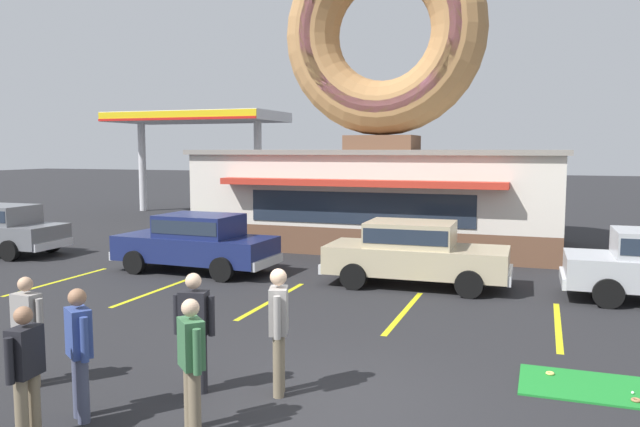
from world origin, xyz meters
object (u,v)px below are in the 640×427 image
at_px(car_navy, 197,241).
at_px(trash_bin, 206,234).
at_px(pedestrian_leather_jacket_man, 279,325).
at_px(golf_ball, 633,393).
at_px(pedestrian_blue_sweater_man, 194,327).
at_px(pedestrian_beanie_man, 27,326).
at_px(pedestrian_crossing_woman, 79,348).
at_px(car_champagne, 414,251).
at_px(pedestrian_hooded_kid, 191,359).
at_px(pedestrian_clipboard_woman, 26,368).

distance_m(car_navy, trash_bin, 4.10).
bearing_deg(pedestrian_leather_jacket_man, trash_bin, 124.34).
relative_size(golf_ball, trash_bin, 0.04).
height_order(pedestrian_blue_sweater_man, pedestrian_beanie_man, pedestrian_blue_sweater_man).
distance_m(pedestrian_beanie_man, pedestrian_crossing_woman, 1.63).
bearing_deg(pedestrian_beanie_man, trash_bin, 108.43).
xyz_separation_m(car_champagne, pedestrian_hooded_kid, (-0.92, -8.88, 0.03)).
bearing_deg(pedestrian_leather_jacket_man, pedestrian_hooded_kid, -109.98).
relative_size(golf_ball, pedestrian_leather_jacket_man, 0.02).
bearing_deg(pedestrian_beanie_man, car_champagne, 65.04).
bearing_deg(golf_ball, car_navy, 151.04).
height_order(car_navy, trash_bin, car_navy).
bearing_deg(pedestrian_blue_sweater_man, trash_bin, 119.35).
height_order(pedestrian_blue_sweater_man, pedestrian_clipboard_woman, pedestrian_blue_sweater_man).
distance_m(golf_ball, car_champagne, 7.29).
xyz_separation_m(pedestrian_hooded_kid, pedestrian_leather_jacket_man, (0.51, 1.41, 0.09)).
xyz_separation_m(pedestrian_blue_sweater_man, pedestrian_leather_jacket_man, (1.13, 0.33, 0.05)).
distance_m(golf_ball, pedestrian_hooded_kid, 5.98).
distance_m(pedestrian_hooded_kid, pedestrian_leather_jacket_man, 1.51).
distance_m(pedestrian_clipboard_woman, trash_bin, 14.13).
xyz_separation_m(golf_ball, pedestrian_clipboard_woman, (-6.78, -3.83, 0.83)).
distance_m(pedestrian_beanie_man, trash_bin, 12.41).
bearing_deg(pedestrian_hooded_kid, pedestrian_leather_jacket_man, 70.02).
distance_m(car_champagne, pedestrian_leather_jacket_man, 7.48).
distance_m(pedestrian_blue_sweater_man, pedestrian_beanie_man, 2.44).
height_order(pedestrian_clipboard_woman, pedestrian_beanie_man, pedestrian_clipboard_woman).
relative_size(pedestrian_clipboard_woman, pedestrian_beanie_man, 1.01).
height_order(car_champagne, pedestrian_leather_jacket_man, pedestrian_leather_jacket_man).
xyz_separation_m(pedestrian_leather_jacket_man, pedestrian_clipboard_woman, (-2.18, -2.26, -0.11)).
relative_size(golf_ball, car_champagne, 0.01).
height_order(golf_ball, pedestrian_beanie_man, pedestrian_beanie_man).
relative_size(pedestrian_clipboard_woman, trash_bin, 1.64).
bearing_deg(golf_ball, car_champagne, 125.43).
height_order(pedestrian_beanie_man, pedestrian_crossing_woman, pedestrian_crossing_woman).
relative_size(pedestrian_beanie_man, trash_bin, 1.63).
bearing_deg(trash_bin, car_navy, -63.35).
bearing_deg(pedestrian_leather_jacket_man, pedestrian_crossing_woman, -141.66).
distance_m(pedestrian_clipboard_woman, pedestrian_crossing_woman, 0.70).
height_order(car_champagne, pedestrian_beanie_man, car_champagne).
xyz_separation_m(golf_ball, pedestrian_leather_jacket_man, (-4.60, -1.57, 0.94)).
bearing_deg(pedestrian_beanie_man, pedestrian_crossing_woman, -24.25).
distance_m(pedestrian_hooded_kid, pedestrian_crossing_woman, 1.50).
xyz_separation_m(car_navy, pedestrian_blue_sweater_man, (4.46, -7.53, 0.07)).
bearing_deg(pedestrian_blue_sweater_man, pedestrian_clipboard_woman, -118.56).
bearing_deg(pedestrian_crossing_woman, car_champagne, 75.09).
xyz_separation_m(pedestrian_leather_jacket_man, pedestrian_beanie_man, (-3.49, -0.91, -0.11)).
height_order(pedestrian_hooded_kid, trash_bin, pedestrian_hooded_kid).
bearing_deg(pedestrian_blue_sweater_man, pedestrian_crossing_woman, -125.02).
bearing_deg(car_champagne, golf_ball, -54.57).
bearing_deg(golf_ball, pedestrian_leather_jacket_man, -161.22).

